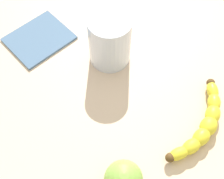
# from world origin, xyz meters

# --- Properties ---
(wooden_tabletop) EXTENTS (1.20, 1.20, 0.03)m
(wooden_tabletop) POSITION_xyz_m (0.00, 0.00, 0.01)
(wooden_tabletop) COLOR beige
(wooden_tabletop) RESTS_ON ground
(banana) EXTENTS (0.16, 0.15, 0.03)m
(banana) POSITION_xyz_m (0.06, -0.13, 0.05)
(banana) COLOR yellow
(banana) RESTS_ON wooden_tabletop
(smoothie_glass) EXTENTS (0.09, 0.09, 0.12)m
(smoothie_glass) POSITION_xyz_m (-0.08, 0.09, 0.09)
(smoothie_glass) COLOR silver
(smoothie_glass) RESTS_ON wooden_tabletop
(folded_napkin) EXTENTS (0.18, 0.17, 0.01)m
(folded_napkin) POSITION_xyz_m (-0.23, 0.18, 0.03)
(folded_napkin) COLOR slate
(folded_napkin) RESTS_ON wooden_tabletop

